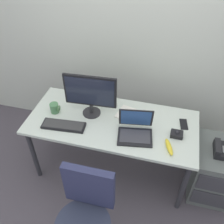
# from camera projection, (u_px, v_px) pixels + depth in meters

# --- Properties ---
(ground_plane) EXTENTS (8.00, 8.00, 0.00)m
(ground_plane) POSITION_uv_depth(u_px,v_px,m) (112.00, 167.00, 2.91)
(ground_plane) COLOR #4C464D
(back_wall) EXTENTS (6.00, 0.10, 2.80)m
(back_wall) POSITION_uv_depth(u_px,v_px,m) (130.00, 24.00, 2.51)
(back_wall) COLOR beige
(back_wall) RESTS_ON ground
(desk) EXTENTS (1.64, 0.73, 0.72)m
(desk) POSITION_uv_depth(u_px,v_px,m) (112.00, 127.00, 2.48)
(desk) COLOR silver
(desk) RESTS_ON ground
(file_cabinet) EXTENTS (0.42, 0.53, 0.59)m
(file_cabinet) POSITION_uv_depth(u_px,v_px,m) (214.00, 170.00, 2.52)
(file_cabinet) COLOR #595F5B
(file_cabinet) RESTS_ON ground
(desk_phone) EXTENTS (0.17, 0.20, 0.09)m
(desk_phone) POSITION_uv_depth(u_px,v_px,m) (223.00, 150.00, 2.29)
(desk_phone) COLOR black
(desk_phone) RESTS_ON file_cabinet
(office_chair) EXTENTS (0.52, 0.52, 0.91)m
(office_chair) POSITION_uv_depth(u_px,v_px,m) (86.00, 221.00, 2.02)
(office_chair) COLOR black
(office_chair) RESTS_ON ground
(monitor_main) EXTENTS (0.50, 0.18, 0.44)m
(monitor_main) POSITION_uv_depth(u_px,v_px,m) (90.00, 93.00, 2.36)
(monitor_main) COLOR #262628
(monitor_main) RESTS_ON desk
(keyboard) EXTENTS (0.42, 0.17, 0.03)m
(keyboard) POSITION_uv_depth(u_px,v_px,m) (64.00, 125.00, 2.38)
(keyboard) COLOR black
(keyboard) RESTS_ON desk
(laptop) EXTENTS (0.35, 0.32, 0.24)m
(laptop) POSITION_uv_depth(u_px,v_px,m) (135.00, 130.00, 2.27)
(laptop) COLOR black
(laptop) RESTS_ON desk
(trackball_mouse) EXTENTS (0.11, 0.09, 0.07)m
(trackball_mouse) POSITION_uv_depth(u_px,v_px,m) (177.00, 134.00, 2.28)
(trackball_mouse) COLOR black
(trackball_mouse) RESTS_ON desk
(coffee_mug) EXTENTS (0.10, 0.09, 0.10)m
(coffee_mug) POSITION_uv_depth(u_px,v_px,m) (55.00, 108.00, 2.51)
(coffee_mug) COLOR #4B8050
(coffee_mug) RESTS_ON desk
(paper_notepad) EXTENTS (0.19, 0.24, 0.01)m
(paper_notepad) POSITION_uv_depth(u_px,v_px,m) (125.00, 113.00, 2.52)
(paper_notepad) COLOR white
(paper_notepad) RESTS_ON desk
(cell_phone) EXTENTS (0.09, 0.15, 0.01)m
(cell_phone) POSITION_uv_depth(u_px,v_px,m) (184.00, 124.00, 2.40)
(cell_phone) COLOR black
(cell_phone) RESTS_ON desk
(banana) EXTENTS (0.11, 0.19, 0.04)m
(banana) POSITION_uv_depth(u_px,v_px,m) (169.00, 147.00, 2.17)
(banana) COLOR yellow
(banana) RESTS_ON desk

